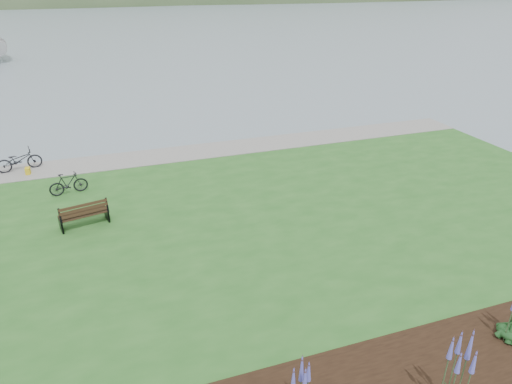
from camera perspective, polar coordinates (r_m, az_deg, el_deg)
ground at (r=17.26m, az=-8.26°, el=-4.54°), size 600.00×600.00×0.00m
lawn at (r=15.48m, az=-6.79°, el=-7.42°), size 34.00×20.00×0.40m
shoreline_path at (r=23.30m, az=-11.77°, el=4.44°), size 34.00×2.20×0.03m
far_hillside at (r=186.35m, az=-13.21°, el=22.18°), size 580.00×80.00×38.00m
park_bench at (r=17.30m, az=-20.72°, el=-2.56°), size 1.76×1.01×1.03m
bicycle_a at (r=23.60m, az=-27.52°, el=3.57°), size 1.07×2.04×1.01m
bicycle_b at (r=20.18m, az=-22.42°, el=1.00°), size 0.71×1.57×0.91m
pannier at (r=23.04m, az=-26.62°, el=2.35°), size 0.21×0.31×0.33m
echium_0 at (r=10.43m, az=23.58°, el=-20.25°), size 0.62×0.62×2.30m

